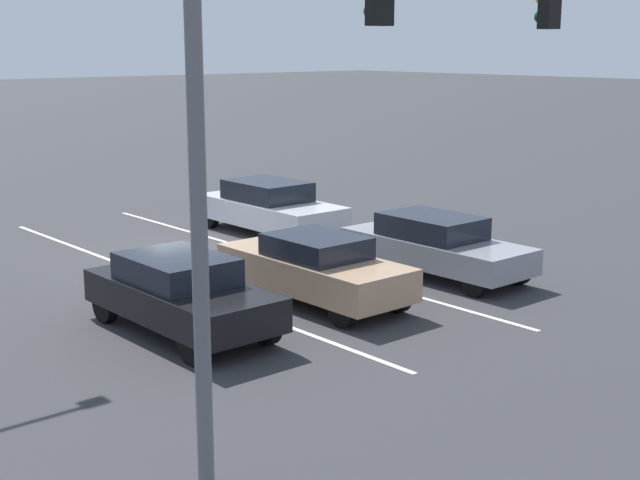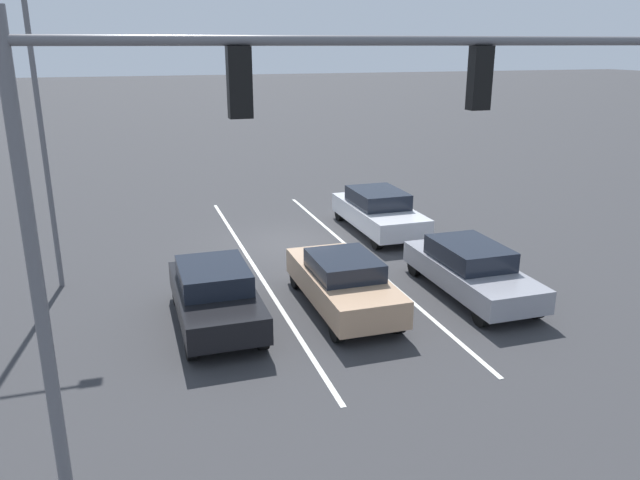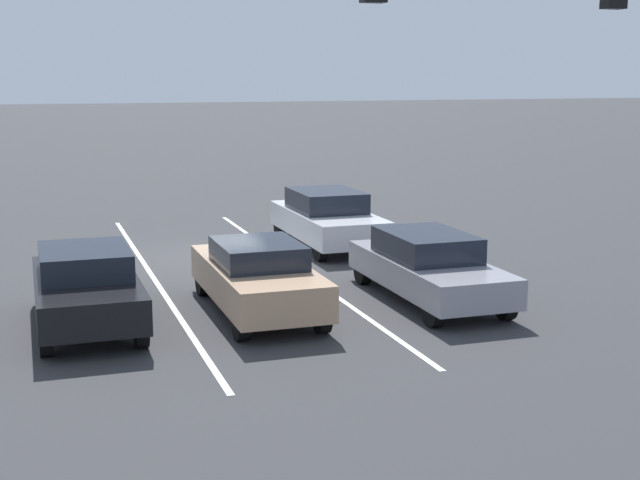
{
  "view_description": "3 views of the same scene",
  "coord_description": "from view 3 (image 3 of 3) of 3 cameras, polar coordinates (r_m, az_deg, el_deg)",
  "views": [
    {
      "loc": [
        11.98,
        19.49,
        5.31
      ],
      "look_at": [
        0.11,
        5.8,
        1.33
      ],
      "focal_mm": 50.0,
      "sensor_mm": 36.0,
      "label": 1
    },
    {
      "loc": [
        5.24,
        19.64,
        6.54
      ],
      "look_at": [
        0.47,
        4.7,
        1.58
      ],
      "focal_mm": 35.0,
      "sensor_mm": 36.0,
      "label": 2
    },
    {
      "loc": [
        4.4,
        22.19,
        4.65
      ],
      "look_at": [
        -1.05,
        5.9,
        1.42
      ],
      "focal_mm": 50.0,
      "sensor_mm": 36.0,
      "label": 3
    }
  ],
  "objects": [
    {
      "name": "car_tan_midlane_front",
      "position": [
        17.47,
        -4.03,
        -2.32
      ],
      "size": [
        1.77,
        4.59,
        1.43
      ],
      "color": "tan",
      "rests_on": "ground_plane"
    },
    {
      "name": "lane_stripe_left_divider",
      "position": [
        21.58,
        -1.58,
        -1.79
      ],
      "size": [
        0.12,
        16.05,
        0.01
      ],
      "primitive_type": "cube",
      "color": "silver",
      "rests_on": "ground_plane"
    },
    {
      "name": "car_gray_leftlane_front",
      "position": [
        18.54,
        6.94,
        -1.65
      ],
      "size": [
        1.78,
        4.73,
        1.41
      ],
      "color": "gray",
      "rests_on": "ground_plane"
    },
    {
      "name": "lane_stripe_center_divider",
      "position": [
        20.87,
        -10.62,
        -2.4
      ],
      "size": [
        0.12,
        16.05,
        0.01
      ],
      "primitive_type": "cube",
      "color": "silver",
      "rests_on": "ground_plane"
    },
    {
      "name": "car_silver_leftlane_second",
      "position": [
        24.2,
        0.48,
        1.43
      ],
      "size": [
        1.92,
        4.8,
        1.51
      ],
      "color": "silver",
      "rests_on": "ground_plane"
    },
    {
      "name": "car_black_rightlane_front",
      "position": [
        17.02,
        -14.74,
        -2.87
      ],
      "size": [
        1.82,
        4.31,
        1.47
      ],
      "color": "black",
      "rests_on": "ground_plane"
    },
    {
      "name": "traffic_signal_gantry",
      "position": [
        11.37,
        -7.99,
        13.88
      ],
      "size": [
        12.81,
        0.37,
        6.98
      ],
      "color": "slate",
      "rests_on": "ground_plane"
    },
    {
      "name": "ground_plane",
      "position": [
        23.1,
        -7.11,
        -1.05
      ],
      "size": [
        240.0,
        240.0,
        0.0
      ],
      "primitive_type": "plane",
      "color": "#333335"
    }
  ]
}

